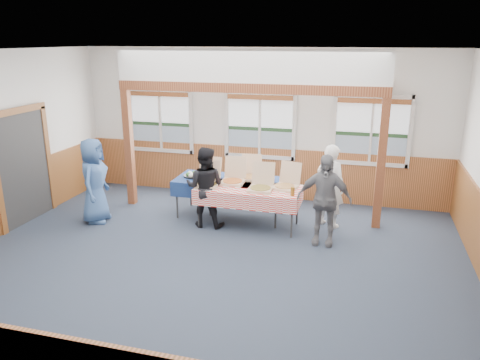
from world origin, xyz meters
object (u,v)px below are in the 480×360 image
Objects in this scene: man_blue at (94,181)px; person_grey at (324,200)px; table_left at (230,182)px; woman_black at (205,187)px; table_right at (248,190)px; woman_white at (330,186)px.

person_grey is at bearing -99.01° from man_blue.
table_left is 1.53× the size of woman_black.
table_left is at bearing -121.64° from woman_black.
table_right is (0.46, -0.40, -0.01)m from table_left.
table_right is 1.31× the size of woman_black.
woman_black reaches higher than table_right.
woman_black reaches higher than table_left.
table_right is 1.47m from person_grey.
person_grey is at bearing -5.47° from table_left.
woman_black is at bearing 175.85° from person_grey.
person_grey reaches higher than woman_white.
person_grey is (-0.04, -0.82, 0.01)m from woman_white.
woman_white is at bearing 18.31° from table_left.
man_blue reaches higher than woman_black.
table_right is 1.26× the size of woman_white.
woman_black is 0.96× the size of person_grey.
woman_black is 0.93× the size of man_blue.
woman_white is 0.99× the size of person_grey.
man_blue is at bearing -141.37° from table_left.
table_right is at bearing -23.10° from table_left.
person_grey is at bearing -20.67° from table_right.
man_blue reaches higher than table_right.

